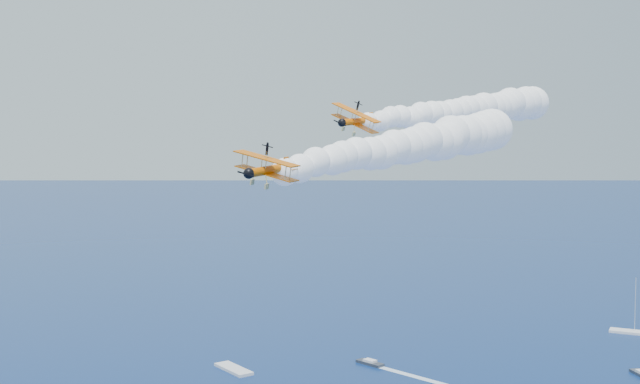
{
  "coord_description": "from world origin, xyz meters",
  "views": [
    {
      "loc": [
        -19.66,
        -73.42,
        58.1
      ],
      "look_at": [
        0.94,
        20.14,
        51.13
      ],
      "focal_mm": 45.45,
      "sensor_mm": 36.0,
      "label": 1
    }
  ],
  "objects": [
    {
      "name": "smoke_trail_trail",
      "position": [
        12.96,
        22.7,
        56.6
      ],
      "size": [
        58.23,
        57.89,
        10.43
      ],
      "primitive_type": null,
      "rotation": [
        0.0,
        0.0,
        3.87
      ],
      "color": "white"
    },
    {
      "name": "biplane_trail",
      "position": [
        -7.73,
        4.29,
        54.51
      ],
      "size": [
        10.01,
        10.42,
        6.17
      ],
      "primitive_type": null,
      "rotation": [
        -0.2,
        0.07,
        3.87
      ],
      "color": "#D75E04"
    },
    {
      "name": "biplane_lead",
      "position": [
        9.6,
        36.0,
        59.75
      ],
      "size": [
        11.0,
        11.61,
        7.77
      ],
      "primitive_type": null,
      "rotation": [
        -0.36,
        0.07,
        3.77
      ],
      "color": "#E86204"
    },
    {
      "name": "smoke_trail_lead",
      "position": [
        31.96,
        52.36,
        61.84
      ],
      "size": [
        58.14,
        55.82,
        10.43
      ],
      "primitive_type": null,
      "rotation": [
        0.0,
        0.0,
        3.77
      ],
      "color": "white"
    }
  ]
}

